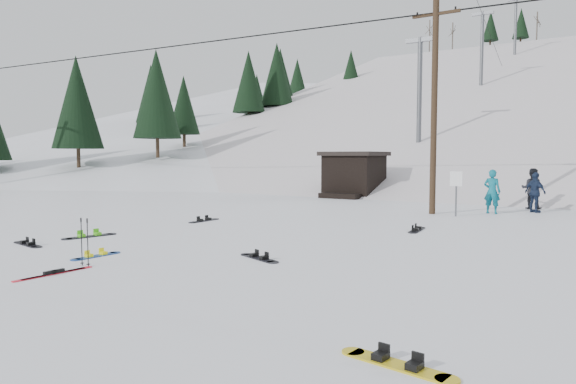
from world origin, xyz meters
The scene contains 23 objects.
ground centered at (0.00, 0.00, 0.00)m, with size 200.00×200.00×0.00m, color white.
ski_slope centered at (0.00, 55.00, -12.00)m, with size 60.00×75.00×45.00m, color silver.
ridge_left centered at (-36.00, 48.00, -11.00)m, with size 34.00×85.00×38.00m, color white.
treeline_left centered at (-34.00, 40.00, 0.00)m, with size 20.00×64.00×10.00m, color black, non-canonical shape.
treeline_crest centered at (0.00, 86.00, 0.00)m, with size 50.00×6.00×10.00m, color black, non-canonical shape.
utility_pole centered at (2.00, 14.00, 4.68)m, with size 2.00×0.26×9.00m.
trail_sign centered at (3.10, 13.58, 1.27)m, with size 0.50×0.09×1.85m.
lift_hut centered at (-5.00, 20.94, 1.36)m, with size 3.40×4.10×2.75m.
lift_tower_near centered at (-4.00, 30.00, 7.86)m, with size 2.20×0.36×8.00m.
lift_tower_mid centered at (-4.00, 50.00, 14.36)m, with size 2.20×0.36×8.00m.
lift_tower_far centered at (-4.00, 70.00, 20.86)m, with size 2.20×0.36×8.00m.
hero_snowboard centered at (-2.11, 0.21, 0.02)m, with size 0.30×1.36×0.10m.
hero_skis centered at (-1.21, -1.49, 0.03)m, with size 0.19×1.72×0.09m.
ski_poles centered at (-1.38, -0.62, 0.56)m, with size 0.30×0.08×1.09m.
board_scatter_a centered at (-5.13, 0.23, 0.03)m, with size 1.48×0.47×0.10m.
board_scatter_b centered at (-4.56, 6.85, 0.03)m, with size 0.31×1.57×0.11m.
board_scatter_c centered at (-4.91, 2.07, 0.03)m, with size 0.61×1.68×0.12m.
board_scatter_d centered at (1.43, 2.16, 0.03)m, with size 1.38×0.68×0.10m.
board_scatter_e centered at (6.53, -2.09, 0.03)m, with size 1.51×0.45×0.11m.
board_scatter_f centered at (3.08, 8.82, 0.03)m, with size 0.44×1.58×0.11m.
skier_teal centered at (4.12, 15.49, 0.95)m, with size 0.70×0.46×1.91m, color #0B6477.
skier_dark centered at (5.29, 18.55, 0.95)m, with size 0.93×0.72×1.91m, color black.
skier_navy centered at (5.64, 16.90, 0.89)m, with size 1.04×0.43×1.78m, color #1B2844.
Camera 1 is at (8.63, -7.74, 2.47)m, focal length 32.00 mm.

